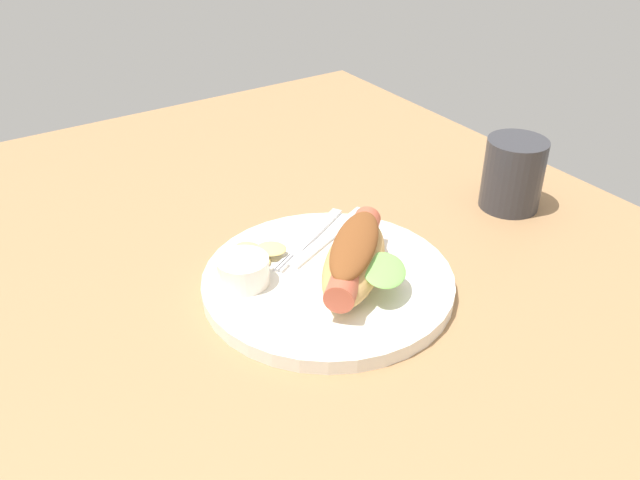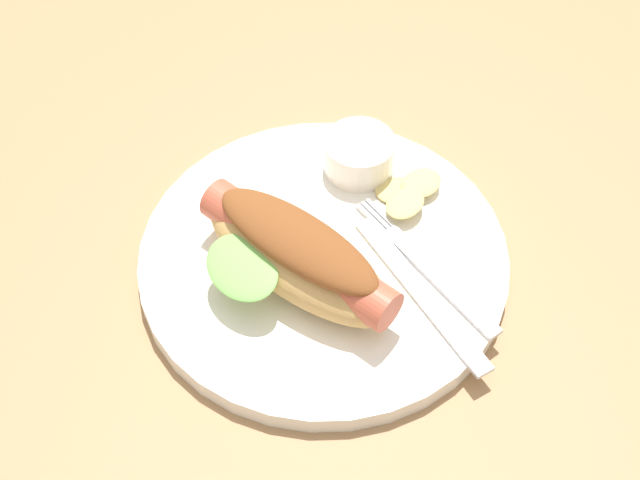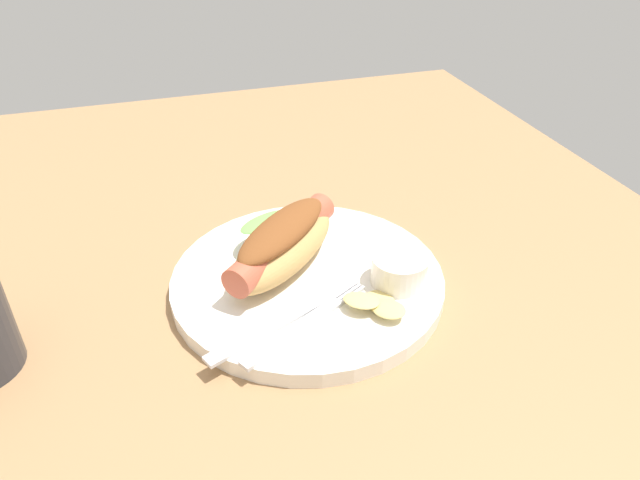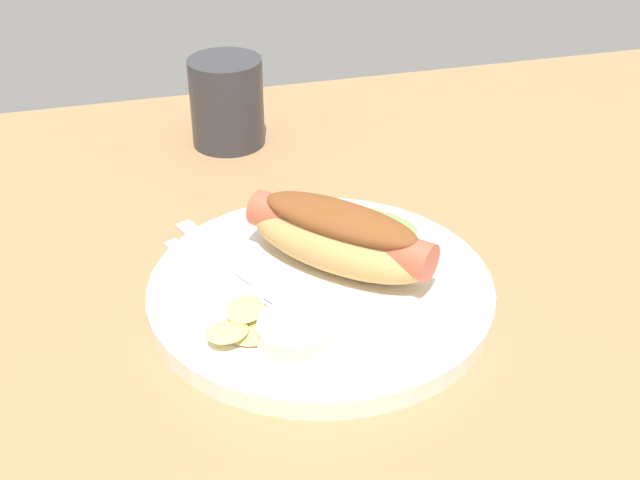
{
  "view_description": "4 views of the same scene",
  "coord_description": "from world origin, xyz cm",
  "px_view_note": "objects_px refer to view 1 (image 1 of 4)",
  "views": [
    {
      "loc": [
        -48.76,
        31.85,
        42.59
      ],
      "look_at": [
        0.65,
        -0.6,
        5.46
      ],
      "focal_mm": 37.23,
      "sensor_mm": 36.0,
      "label": 1
    },
    {
      "loc": [
        -6.19,
        -41.68,
        55.81
      ],
      "look_at": [
        -1.15,
        -2.55,
        5.56
      ],
      "focal_mm": 52.51,
      "sensor_mm": 36.0,
      "label": 2
    },
    {
      "loc": [
        44.34,
        -13.55,
        36.85
      ],
      "look_at": [
        -1.28,
        0.72,
        5.0
      ],
      "focal_mm": 33.02,
      "sensor_mm": 36.0,
      "label": 3
    },
    {
      "loc": [
        13.38,
        51.4,
        39.76
      ],
      "look_at": [
        -0.91,
        -1.93,
        4.8
      ],
      "focal_mm": 47.57,
      "sensor_mm": 36.0,
      "label": 4
    }
  ],
  "objects_px": {
    "hot_dog": "(355,257)",
    "sauce_ramekin": "(243,271)",
    "fork": "(311,237)",
    "knife": "(329,236)",
    "chips_pile": "(259,253)",
    "plate": "(328,281)",
    "drinking_cup": "(513,174)"
  },
  "relations": [
    {
      "from": "plate",
      "to": "drinking_cup",
      "type": "relative_size",
      "value": 2.91
    },
    {
      "from": "knife",
      "to": "chips_pile",
      "type": "bearing_deg",
      "value": -27.95
    },
    {
      "from": "plate",
      "to": "hot_dog",
      "type": "bearing_deg",
      "value": -137.67
    },
    {
      "from": "fork",
      "to": "drinking_cup",
      "type": "distance_m",
      "value": 0.28
    },
    {
      "from": "plate",
      "to": "knife",
      "type": "bearing_deg",
      "value": -35.07
    },
    {
      "from": "fork",
      "to": "chips_pile",
      "type": "distance_m",
      "value": 0.07
    },
    {
      "from": "plate",
      "to": "fork",
      "type": "xyz_separation_m",
      "value": [
        0.07,
        -0.02,
        0.01
      ]
    },
    {
      "from": "sauce_ramekin",
      "to": "drinking_cup",
      "type": "distance_m",
      "value": 0.38
    },
    {
      "from": "hot_dog",
      "to": "drinking_cup",
      "type": "relative_size",
      "value": 1.69
    },
    {
      "from": "sauce_ramekin",
      "to": "plate",
      "type": "bearing_deg",
      "value": -115.31
    },
    {
      "from": "knife",
      "to": "drinking_cup",
      "type": "xyz_separation_m",
      "value": [
        -0.04,
        -0.26,
        0.03
      ]
    },
    {
      "from": "plate",
      "to": "drinking_cup",
      "type": "distance_m",
      "value": 0.3
    },
    {
      "from": "sauce_ramekin",
      "to": "drinking_cup",
      "type": "relative_size",
      "value": 0.59
    },
    {
      "from": "fork",
      "to": "drinking_cup",
      "type": "height_order",
      "value": "drinking_cup"
    },
    {
      "from": "hot_dog",
      "to": "knife",
      "type": "height_order",
      "value": "hot_dog"
    },
    {
      "from": "drinking_cup",
      "to": "hot_dog",
      "type": "bearing_deg",
      "value": 98.6
    },
    {
      "from": "knife",
      "to": "chips_pile",
      "type": "relative_size",
      "value": 2.44
    },
    {
      "from": "sauce_ramekin",
      "to": "chips_pile",
      "type": "relative_size",
      "value": 0.88
    },
    {
      "from": "knife",
      "to": "drinking_cup",
      "type": "height_order",
      "value": "drinking_cup"
    },
    {
      "from": "hot_dog",
      "to": "plate",
      "type": "bearing_deg",
      "value": -90.92
    },
    {
      "from": "chips_pile",
      "to": "fork",
      "type": "bearing_deg",
      "value": -87.92
    },
    {
      "from": "chips_pile",
      "to": "drinking_cup",
      "type": "distance_m",
      "value": 0.35
    },
    {
      "from": "drinking_cup",
      "to": "sauce_ramekin",
      "type": "bearing_deg",
      "value": 87.41
    },
    {
      "from": "fork",
      "to": "chips_pile",
      "type": "height_order",
      "value": "chips_pile"
    },
    {
      "from": "plate",
      "to": "fork",
      "type": "bearing_deg",
      "value": -18.67
    },
    {
      "from": "hot_dog",
      "to": "sauce_ramekin",
      "type": "distance_m",
      "value": 0.12
    },
    {
      "from": "plate",
      "to": "sauce_ramekin",
      "type": "relative_size",
      "value": 4.93
    },
    {
      "from": "fork",
      "to": "knife",
      "type": "bearing_deg",
      "value": 125.18
    },
    {
      "from": "plate",
      "to": "sauce_ramekin",
      "type": "bearing_deg",
      "value": 64.69
    },
    {
      "from": "plate",
      "to": "drinking_cup",
      "type": "xyz_separation_m",
      "value": [
        0.02,
        -0.3,
        0.04
      ]
    },
    {
      "from": "plate",
      "to": "fork",
      "type": "distance_m",
      "value": 0.08
    },
    {
      "from": "knife",
      "to": "drinking_cup",
      "type": "distance_m",
      "value": 0.26
    }
  ]
}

